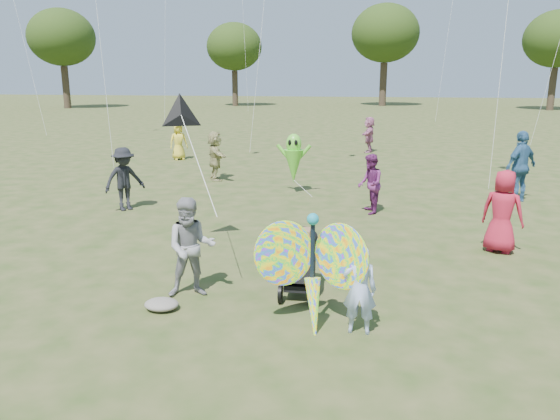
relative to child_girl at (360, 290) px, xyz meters
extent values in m
plane|color=#51592B|center=(-1.25, 0.69, -0.61)|extent=(160.00, 160.00, 0.00)
imported|color=#A6B9EB|center=(0.00, 0.00, 0.00)|extent=(0.45, 0.30, 1.23)
imported|color=gray|center=(-2.61, 0.84, 0.17)|extent=(0.91, 0.81, 1.57)
ellipsoid|color=slate|center=(-2.89, 0.24, -0.53)|extent=(0.51, 0.42, 0.16)
imported|color=#AD1B32|center=(2.60, 3.96, 0.20)|extent=(0.94, 0.81, 1.62)
imported|color=black|center=(-6.10, 5.88, 0.19)|extent=(1.14, 1.17, 1.61)
imported|color=#33618D|center=(4.02, 8.61, 0.35)|extent=(1.17, 1.10, 1.93)
imported|color=tan|center=(-5.00, 10.23, 0.18)|extent=(1.09, 1.53, 1.60)
imported|color=#6B2362|center=(0.04, 6.61, 0.13)|extent=(0.68, 0.81, 1.49)
imported|color=yellow|center=(-7.72, 14.24, 0.12)|extent=(0.86, 0.79, 1.47)
imported|color=#B56790|center=(-0.15, 17.78, 0.17)|extent=(0.63, 1.50, 1.57)
cube|color=black|center=(-0.96, 1.14, -0.06)|extent=(0.50, 0.88, 0.71)
cube|color=black|center=(-0.96, 1.14, -0.39)|extent=(0.44, 0.70, 0.10)
ellipsoid|color=black|center=(-0.96, 1.39, 0.27)|extent=(0.51, 0.45, 0.33)
cylinder|color=black|center=(-1.20, 0.79, -0.46)|extent=(0.06, 0.30, 0.30)
cylinder|color=black|center=(-0.72, 0.79, -0.46)|extent=(0.06, 0.30, 0.30)
cylinder|color=black|center=(-0.96, 1.59, -0.50)|extent=(0.06, 0.22, 0.22)
cylinder|color=black|center=(-0.96, 0.66, 0.37)|extent=(0.44, 0.05, 0.03)
cube|color=#926A46|center=(-0.96, 1.09, 0.35)|extent=(0.35, 0.29, 0.26)
ellipsoid|color=#EA254B|center=(-1.02, 0.05, 0.42)|extent=(0.98, 0.71, 1.24)
ellipsoid|color=#EA254B|center=(-0.26, 0.05, 0.42)|extent=(0.98, 0.71, 1.24)
cylinder|color=black|center=(-0.64, 0.07, 0.37)|extent=(0.06, 0.06, 1.00)
cone|color=#EA254B|center=(-0.59, -0.10, -0.31)|extent=(0.36, 0.49, 0.93)
sphere|color=teal|center=(-0.64, 0.05, 0.92)|extent=(0.16, 0.16, 0.16)
cone|color=black|center=(-3.46, 2.99, 2.03)|extent=(0.89, 0.62, 0.81)
cylinder|color=silver|center=(-2.83, 1.97, 1.34)|extent=(1.27, 2.07, 1.39)
cone|color=#5FCF30|center=(-2.17, 8.63, 0.19)|extent=(0.56, 0.56, 0.95)
ellipsoid|color=#5FCF30|center=(-2.17, 8.63, 0.84)|extent=(0.44, 0.39, 0.57)
ellipsoid|color=black|center=(-2.26, 8.45, 0.89)|extent=(0.10, 0.05, 0.17)
ellipsoid|color=black|center=(-2.08, 8.45, 0.89)|extent=(0.10, 0.05, 0.17)
cylinder|color=#5FCF30|center=(-2.47, 8.63, 0.59)|extent=(0.43, 0.10, 0.49)
cylinder|color=#5FCF30|center=(-1.87, 8.63, 0.59)|extent=(0.43, 0.10, 0.49)
cylinder|color=silver|center=(-1.87, 8.43, -0.41)|extent=(0.61, 0.41, 0.41)
cylinder|color=#3A2D21|center=(-31.25, 45.69, 1.49)|extent=(0.70, 0.70, 4.20)
ellipsoid|color=#2B4214|center=(-31.25, 45.69, 6.39)|extent=(6.60, 6.60, 5.61)
cylinder|color=#3A2D21|center=(-15.25, 52.69, 1.28)|extent=(0.63, 0.63, 3.78)
ellipsoid|color=#2B4214|center=(-15.25, 52.69, 5.69)|extent=(5.94, 5.94, 5.05)
cylinder|color=#3A2D21|center=(0.75, 55.69, 1.70)|extent=(0.77, 0.77, 4.62)
ellipsoid|color=#2B4214|center=(0.75, 55.69, 7.09)|extent=(7.26, 7.26, 6.17)
cylinder|color=#3A2D21|center=(16.75, 50.69, 1.38)|extent=(0.66, 0.67, 3.99)
ellipsoid|color=#2B4214|center=(16.75, 50.69, 6.04)|extent=(6.27, 6.27, 5.33)
camera|label=1|loc=(0.12, -6.81, 2.76)|focal=35.00mm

